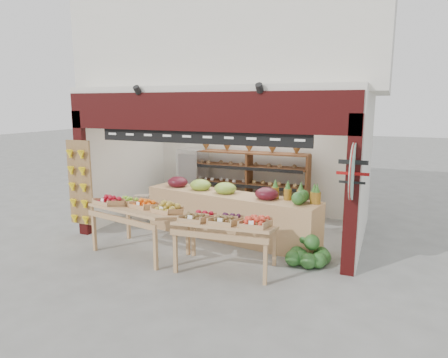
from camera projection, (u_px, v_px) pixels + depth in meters
ground at (220, 235)px, 8.64m from camera, size 60.00×60.00×0.00m
shop_structure at (247, 55)px, 9.37m from camera, size 6.36×5.12×5.40m
banana_board at (79, 185)px, 8.40m from camera, size 0.60×0.15×1.80m
gift_sign at (353, 171)px, 6.23m from camera, size 0.04×0.93×0.92m
back_shelving at (249, 170)px, 10.06m from camera, size 3.03×0.50×1.87m
refrigerator at (193, 180)px, 10.57m from camera, size 0.69×0.69×1.63m
cardboard_stack at (151, 210)px, 9.78m from camera, size 0.99×0.78×0.61m
mid_counter at (229, 214)px, 8.35m from camera, size 3.90×1.40×1.18m
display_table_left at (138, 208)px, 7.58m from camera, size 1.90×1.30×1.09m
display_table_right at (226, 223)px, 6.71m from camera, size 1.72×1.06×1.04m
watermelon_pile at (308, 253)px, 7.04m from camera, size 0.76×0.71×0.54m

